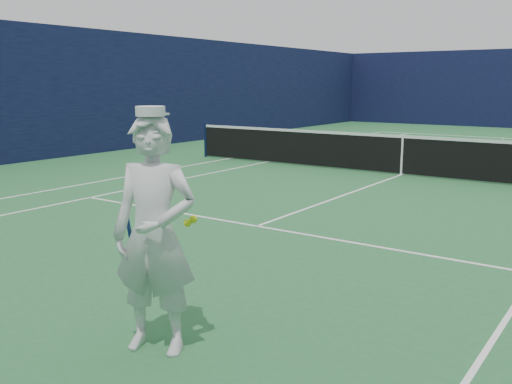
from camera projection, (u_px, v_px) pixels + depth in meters
The scene contains 5 objects.
ground at pixel (401, 175), 14.39m from camera, with size 80.00×80.00×0.00m, color #266535.
court_markings at pixel (401, 175), 14.39m from camera, with size 11.03×23.83×0.01m.
windscreen_fence at pixel (405, 95), 14.01m from camera, with size 20.12×36.12×4.00m.
tennis_net at pixel (402, 153), 14.29m from camera, with size 12.88×0.09×1.07m.
tennis_player at pixel (155, 235), 4.80m from camera, with size 0.92×0.71×2.10m.
Camera 1 is at (5.09, -13.77, 2.29)m, focal length 40.00 mm.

